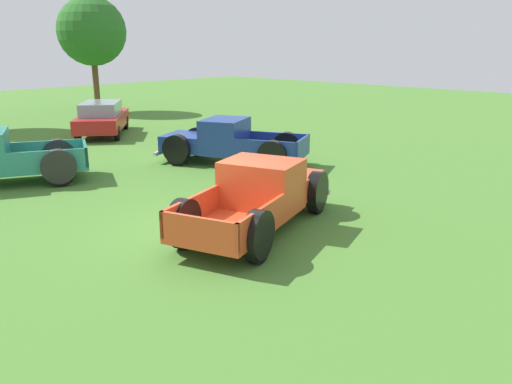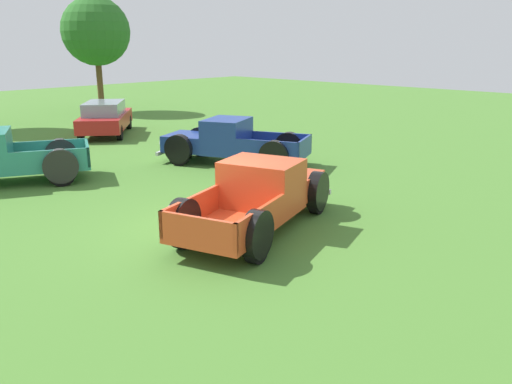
# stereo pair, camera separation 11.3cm
# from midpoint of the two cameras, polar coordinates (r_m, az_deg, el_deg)

# --- Properties ---
(ground_plane) EXTENTS (80.00, 80.00, 0.00)m
(ground_plane) POSITION_cam_midpoint_polar(r_m,az_deg,el_deg) (12.12, -5.24, -4.20)
(ground_plane) COLOR #477A2D
(pickup_truck_foreground) EXTENTS (5.44, 3.28, 1.57)m
(pickup_truck_foreground) POSITION_cam_midpoint_polar(r_m,az_deg,el_deg) (12.23, 1.04, -0.25)
(pickup_truck_foreground) COLOR #D14723
(pickup_truck_foreground) RESTS_ON ground_plane
(pickup_truck_behind_right) EXTENTS (3.80, 5.52, 1.60)m
(pickup_truck_behind_right) POSITION_cam_midpoint_polar(r_m,az_deg,el_deg) (18.63, -3.21, 5.45)
(pickup_truck_behind_right) COLOR navy
(pickup_truck_behind_right) RESTS_ON ground_plane
(sedan_distant_a) EXTENTS (4.43, 4.74, 1.54)m
(sedan_distant_a) POSITION_cam_midpoint_polar(r_m,az_deg,el_deg) (25.48, -16.02, 7.83)
(sedan_distant_a) COLOR #B21E1E
(sedan_distant_a) RESTS_ON ground_plane
(oak_tree_west) EXTENTS (4.06, 4.06, 6.84)m
(oak_tree_west) POSITION_cam_midpoint_polar(r_m,az_deg,el_deg) (34.03, -17.00, 16.41)
(oak_tree_west) COLOR brown
(oak_tree_west) RESTS_ON ground_plane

